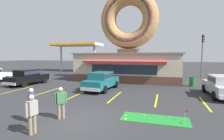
{
  "coord_description": "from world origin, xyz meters",
  "views": [
    {
      "loc": [
        4.01,
        -7.24,
        3.09
      ],
      "look_at": [
        0.27,
        5.0,
        2.0
      ],
      "focal_mm": 28.0,
      "sensor_mm": 36.0,
      "label": 1
    }
  ],
  "objects": [
    {
      "name": "parking_stripe_mid_left",
      "position": [
        -2.51,
        5.0,
        0.0
      ],
      "size": [
        0.12,
        3.6,
        0.01
      ],
      "primitive_type": "cube",
      "color": "yellow",
      "rests_on": "ground"
    },
    {
      "name": "car_silver",
      "position": [
        8.09,
        7.33,
        0.87
      ],
      "size": [
        2.11,
        4.62,
        1.6
      ],
      "color": "#B2B5BA",
      "rests_on": "ground"
    },
    {
      "name": "pedestrian_blue_sweater_man",
      "position": [
        -0.91,
        -1.82,
        0.86
      ],
      "size": [
        0.28,
        0.59,
        1.57
      ],
      "color": "#7F7056",
      "rests_on": "ground"
    },
    {
      "name": "parking_stripe_right",
      "position": [
        6.49,
        5.0,
        0.0
      ],
      "size": [
        0.12,
        3.6,
        0.01
      ],
      "primitive_type": "cube",
      "color": "yellow",
      "rests_on": "ground"
    },
    {
      "name": "mini_donut_near_left",
      "position": [
        3.03,
        1.5,
        0.05
      ],
      "size": [
        0.13,
        0.13,
        0.04
      ],
      "primitive_type": "torus",
      "color": "#D17F47",
      "rests_on": "putting_mat"
    },
    {
      "name": "car_black",
      "position": [
        -9.75,
        7.54,
        0.87
      ],
      "size": [
        2.23,
        4.67,
        1.6
      ],
      "color": "black",
      "rests_on": "ground"
    },
    {
      "name": "gas_station_canopy",
      "position": [
        -11.94,
        22.45,
        4.86
      ],
      "size": [
        9.0,
        4.46,
        5.3
      ],
      "color": "silver",
      "rests_on": "ground"
    },
    {
      "name": "traffic_light_pole",
      "position": [
        8.65,
        18.27,
        3.71
      ],
      "size": [
        0.28,
        0.47,
        5.8
      ],
      "color": "#595B60",
      "rests_on": "ground"
    },
    {
      "name": "pedestrian_hooded_kid",
      "position": [
        -1.79,
        -0.85,
        0.88
      ],
      "size": [
        0.47,
        0.43,
        1.6
      ],
      "color": "#474C66",
      "rests_on": "ground"
    },
    {
      "name": "mini_donut_mid_left",
      "position": [
        2.25,
        0.71,
        0.05
      ],
      "size": [
        0.13,
        0.13,
        0.04
      ],
      "primitive_type": "torus",
      "color": "#E5C666",
      "rests_on": "putting_mat"
    },
    {
      "name": "putting_mat",
      "position": [
        3.58,
        1.18,
        0.01
      ],
      "size": [
        3.2,
        1.27,
        0.03
      ],
      "primitive_type": "cube",
      "color": "#1E842D",
      "rests_on": "ground"
    },
    {
      "name": "mini_donut_mid_right",
      "position": [
        4.21,
        1.66,
        0.05
      ],
      "size": [
        0.13,
        0.13,
        0.04
      ],
      "primitive_type": "torus",
      "color": "#A5724C",
      "rests_on": "putting_mat"
    },
    {
      "name": "parking_stripe_mid_right",
      "position": [
        3.49,
        5.0,
        0.0
      ],
      "size": [
        0.12,
        3.6,
        0.01
      ],
      "primitive_type": "cube",
      "color": "yellow",
      "rests_on": "ground"
    },
    {
      "name": "parking_stripe_far_left",
      "position": [
        -8.51,
        5.0,
        0.0
      ],
      "size": [
        0.12,
        3.6,
        0.01
      ],
      "primitive_type": "cube",
      "color": "yellow",
      "rests_on": "ground"
    },
    {
      "name": "golf_ball",
      "position": [
        3.38,
        1.14,
        0.05
      ],
      "size": [
        0.04,
        0.04,
        0.04
      ],
      "primitive_type": "sphere",
      "color": "white",
      "rests_on": "putting_mat"
    },
    {
      "name": "donut_shop_building",
      "position": [
        -0.33,
        13.94,
        3.74
      ],
      "size": [
        12.3,
        6.75,
        10.96
      ],
      "color": "brown",
      "rests_on": "ground"
    },
    {
      "name": "trash_bin",
      "position": [
        6.62,
        11.43,
        0.5
      ],
      "size": [
        0.57,
        0.57,
        0.97
      ],
      "color": "#1E662D",
      "rests_on": "ground"
    },
    {
      "name": "parking_stripe_centre",
      "position": [
        0.49,
        5.0,
        0.0
      ],
      "size": [
        0.12,
        3.6,
        0.01
      ],
      "primitive_type": "cube",
      "color": "yellow",
      "rests_on": "ground"
    },
    {
      "name": "pedestrian_leather_jacket_man",
      "position": [
        -0.77,
        -0.05,
        0.85
      ],
      "size": [
        0.45,
        0.45,
        1.55
      ],
      "color": "#7F7056",
      "rests_on": "ground"
    },
    {
      "name": "parking_stripe_left",
      "position": [
        -5.51,
        5.0,
        0.0
      ],
      "size": [
        0.12,
        3.6,
        0.01
      ],
      "primitive_type": "cube",
      "color": "yellow",
      "rests_on": "ground"
    },
    {
      "name": "mini_donut_near_right",
      "position": [
        2.16,
        1.16,
        0.05
      ],
      "size": [
        0.13,
        0.13,
        0.04
      ],
      "primitive_type": "torus",
      "color": "#D17F47",
      "rests_on": "putting_mat"
    },
    {
      "name": "putting_flag_pin",
      "position": [
        4.97,
        1.24,
        0.44
      ],
      "size": [
        0.13,
        0.01,
        0.55
      ],
      "color": "silver",
      "rests_on": "putting_mat"
    },
    {
      "name": "mini_donut_mid_centre",
      "position": [
        4.78,
        0.97,
        0.05
      ],
      "size": [
        0.13,
        0.13,
        0.04
      ],
      "primitive_type": "torus",
      "color": "brown",
      "rests_on": "putting_mat"
    },
    {
      "name": "car_teal",
      "position": [
        -1.39,
        7.22,
        0.87
      ],
      "size": [
        2.21,
        4.67,
        1.6
      ],
      "color": "#196066",
      "rests_on": "ground"
    },
    {
      "name": "ground_plane",
      "position": [
        0.0,
        0.0,
        0.0
      ],
      "size": [
        160.0,
        160.0,
        0.0
      ],
      "primitive_type": "plane",
      "color": "#2D2D30"
    }
  ]
}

